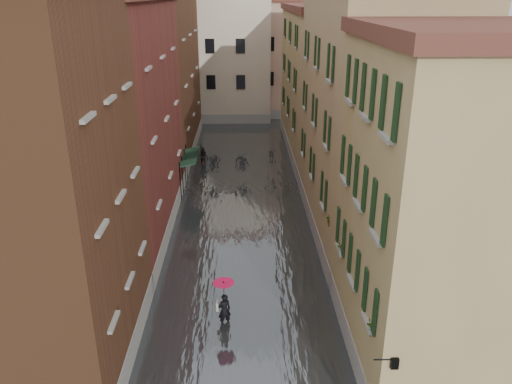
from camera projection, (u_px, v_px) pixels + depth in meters
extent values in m
plane|color=slate|center=(242.00, 323.00, 20.78)|extent=(120.00, 120.00, 0.00)
cube|color=#414548|center=(242.00, 201.00, 32.82)|extent=(10.00, 60.00, 0.20)
cube|color=brown|center=(27.00, 200.00, 16.33)|extent=(6.00, 8.00, 13.00)
cube|color=maroon|center=(110.00, 125.00, 26.64)|extent=(6.00, 14.00, 12.50)
cube|color=brown|center=(154.00, 71.00, 40.29)|extent=(6.00, 16.00, 14.00)
cube|color=#957F4D|center=(446.00, 215.00, 16.99)|extent=(6.00, 8.00, 11.50)
cube|color=#987A5C|center=(370.00, 119.00, 26.92)|extent=(6.00, 14.00, 13.00)
cube|color=#957F4D|center=(325.00, 85.00, 41.13)|extent=(6.00, 16.00, 11.50)
cube|color=beige|center=(213.00, 56.00, 53.59)|extent=(12.00, 9.00, 13.00)
cube|color=#CCA28F|center=(294.00, 59.00, 55.87)|extent=(10.00, 9.00, 12.00)
cube|color=#163221|center=(189.00, 159.00, 33.21)|extent=(1.09, 2.90, 0.31)
cylinder|color=black|center=(180.00, 183.00, 32.28)|extent=(0.06, 0.06, 2.80)
cylinder|color=black|center=(185.00, 168.00, 34.97)|extent=(0.06, 0.06, 2.80)
cube|color=#163221|center=(191.00, 154.00, 34.27)|extent=(1.09, 2.74, 0.31)
cylinder|color=black|center=(183.00, 176.00, 33.41)|extent=(0.06, 0.06, 2.80)
cylinder|color=black|center=(187.00, 163.00, 35.95)|extent=(0.06, 0.06, 2.80)
cylinder|color=black|center=(384.00, 360.00, 14.17)|extent=(0.60, 0.05, 0.05)
cube|color=black|center=(394.00, 362.00, 14.22)|extent=(0.22, 0.22, 0.35)
cube|color=beige|center=(394.00, 362.00, 14.22)|extent=(0.14, 0.14, 0.24)
cube|color=#9F4A34|center=(375.00, 329.00, 15.40)|extent=(0.22, 0.85, 0.18)
imported|color=#265926|center=(376.00, 317.00, 15.24)|extent=(0.59, 0.51, 0.66)
cube|color=#9F4A34|center=(343.00, 250.00, 20.13)|extent=(0.22, 0.85, 0.18)
imported|color=#265926|center=(344.00, 241.00, 19.97)|extent=(0.59, 0.51, 0.66)
cube|color=#9F4A34|center=(332.00, 221.00, 22.66)|extent=(0.22, 0.85, 0.18)
imported|color=#265926|center=(332.00, 213.00, 22.51)|extent=(0.59, 0.51, 0.66)
imported|color=black|center=(224.00, 310.00, 20.36)|extent=(0.64, 0.54, 1.50)
cube|color=#BAB69A|center=(217.00, 306.00, 20.32)|extent=(0.08, 0.30, 0.38)
cylinder|color=black|center=(224.00, 298.00, 20.14)|extent=(0.02, 0.02, 1.00)
cone|color=#DA0E46|center=(224.00, 286.00, 19.93)|extent=(0.89, 0.89, 0.28)
imported|color=black|center=(203.00, 157.00, 39.41)|extent=(0.93, 0.84, 1.56)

